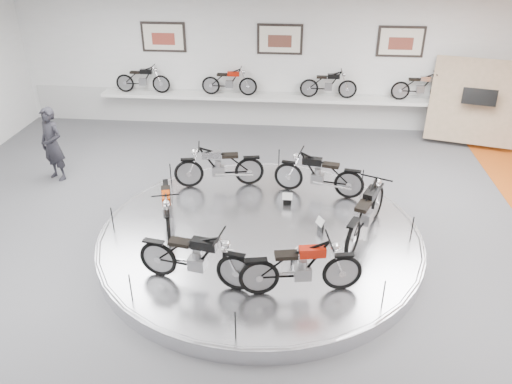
# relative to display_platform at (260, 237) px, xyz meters

# --- Properties ---
(floor) EXTENTS (16.00, 16.00, 0.00)m
(floor) POSITION_rel_display_platform_xyz_m (0.00, -0.30, -0.15)
(floor) COLOR #535356
(floor) RESTS_ON ground
(ceiling) EXTENTS (16.00, 16.00, 0.00)m
(ceiling) POSITION_rel_display_platform_xyz_m (0.00, -0.30, 3.85)
(ceiling) COLOR white
(ceiling) RESTS_ON wall_back
(wall_back) EXTENTS (16.00, 0.00, 16.00)m
(wall_back) POSITION_rel_display_platform_xyz_m (0.00, 6.70, 1.85)
(wall_back) COLOR silver
(wall_back) RESTS_ON floor
(dado_band) EXTENTS (15.68, 0.04, 1.10)m
(dado_band) POSITION_rel_display_platform_xyz_m (0.00, 6.68, 0.40)
(dado_band) COLOR #BCBCBA
(dado_band) RESTS_ON floor
(display_platform) EXTENTS (6.40, 6.40, 0.30)m
(display_platform) POSITION_rel_display_platform_xyz_m (0.00, 0.00, 0.00)
(display_platform) COLOR silver
(display_platform) RESTS_ON floor
(platform_rim) EXTENTS (6.40, 6.40, 0.10)m
(platform_rim) POSITION_rel_display_platform_xyz_m (0.00, 0.00, 0.12)
(platform_rim) COLOR #B2B2BA
(platform_rim) RESTS_ON display_platform
(shelf) EXTENTS (11.00, 0.55, 0.10)m
(shelf) POSITION_rel_display_platform_xyz_m (0.00, 6.40, 0.85)
(shelf) COLOR silver
(shelf) RESTS_ON wall_back
(poster_left) EXTENTS (1.35, 0.06, 0.88)m
(poster_left) POSITION_rel_display_platform_xyz_m (-3.50, 6.66, 2.55)
(poster_left) COLOR silver
(poster_left) RESTS_ON wall_back
(poster_center) EXTENTS (1.35, 0.06, 0.88)m
(poster_center) POSITION_rel_display_platform_xyz_m (0.00, 6.66, 2.55)
(poster_center) COLOR silver
(poster_center) RESTS_ON wall_back
(poster_right) EXTENTS (1.35, 0.06, 0.88)m
(poster_right) POSITION_rel_display_platform_xyz_m (3.50, 6.66, 2.55)
(poster_right) COLOR silver
(poster_right) RESTS_ON wall_back
(display_panel) EXTENTS (2.56, 1.52, 2.30)m
(display_panel) POSITION_rel_display_platform_xyz_m (5.60, 5.80, 1.10)
(display_panel) COLOR tan
(display_panel) RESTS_ON floor
(shelf_bike_a) EXTENTS (1.22, 0.43, 0.73)m
(shelf_bike_a) POSITION_rel_display_platform_xyz_m (-4.20, 6.40, 1.27)
(shelf_bike_a) COLOR black
(shelf_bike_a) RESTS_ON shelf
(shelf_bike_b) EXTENTS (1.22, 0.43, 0.73)m
(shelf_bike_b) POSITION_rel_display_platform_xyz_m (-1.50, 6.40, 1.27)
(shelf_bike_b) COLOR #991506
(shelf_bike_b) RESTS_ON shelf
(shelf_bike_c) EXTENTS (1.22, 0.43, 0.73)m
(shelf_bike_c) POSITION_rel_display_platform_xyz_m (1.50, 6.40, 1.27)
(shelf_bike_c) COLOR black
(shelf_bike_c) RESTS_ON shelf
(shelf_bike_d) EXTENTS (1.22, 0.43, 0.73)m
(shelf_bike_d) POSITION_rel_display_platform_xyz_m (4.20, 6.40, 1.27)
(shelf_bike_d) COLOR #A7A7AC
(shelf_bike_d) RESTS_ON shelf
(bike_a) EXTENTS (1.35, 1.98, 1.10)m
(bike_a) POSITION_rel_display_platform_xyz_m (2.05, 0.01, 0.70)
(bike_a) COLOR black
(bike_a) RESTS_ON display_platform
(bike_b) EXTENTS (1.82, 0.95, 1.02)m
(bike_b) POSITION_rel_display_platform_xyz_m (1.17, 1.67, 0.66)
(bike_b) COLOR black
(bike_b) RESTS_ON display_platform
(bike_c) EXTENTS (1.84, 0.93, 1.03)m
(bike_c) POSITION_rel_display_platform_xyz_m (-1.11, 1.85, 0.67)
(bike_c) COLOR #A7A7AC
(bike_c) RESTS_ON display_platform
(bike_d) EXTENTS (0.96, 1.65, 0.92)m
(bike_d) POSITION_rel_display_platform_xyz_m (-1.88, 0.05, 0.61)
(bike_d) COLOR #AA2F00
(bike_d) RESTS_ON display_platform
(bike_e) EXTENTS (1.86, 0.94, 1.04)m
(bike_e) POSITION_rel_display_platform_xyz_m (-0.94, -1.70, 0.67)
(bike_e) COLOR black
(bike_e) RESTS_ON display_platform
(bike_f) EXTENTS (1.83, 0.92, 1.03)m
(bike_f) POSITION_rel_display_platform_xyz_m (0.83, -1.79, 0.66)
(bike_f) COLOR #991506
(bike_f) RESTS_ON display_platform
(visitor) EXTENTS (0.80, 0.69, 1.86)m
(visitor) POSITION_rel_display_platform_xyz_m (-5.35, 2.44, 0.78)
(visitor) COLOR black
(visitor) RESTS_ON floor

